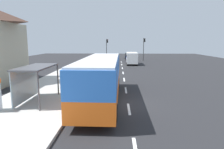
# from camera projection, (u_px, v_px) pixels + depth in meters

# --- Properties ---
(ground_plane) EXTENTS (56.00, 92.00, 0.04)m
(ground_plane) POSITION_uv_depth(u_px,v_px,m) (121.00, 73.00, 27.52)
(ground_plane) COLOR #262628
(sidewalk_platform) EXTENTS (6.20, 30.00, 0.18)m
(sidewalk_platform) POSITION_uv_depth(u_px,v_px,m) (45.00, 95.00, 15.87)
(sidewalk_platform) COLOR beige
(sidewalk_platform) RESTS_ON ground
(lane_stripe_seg_1) EXTENTS (0.16, 2.20, 0.01)m
(lane_stripe_seg_1) POSITION_uv_depth(u_px,v_px,m) (129.00, 109.00, 12.73)
(lane_stripe_seg_1) COLOR silver
(lane_stripe_seg_1) RESTS_ON ground
(lane_stripe_seg_2) EXTENTS (0.16, 2.20, 0.01)m
(lane_stripe_seg_2) POSITION_uv_depth(u_px,v_px,m) (126.00, 90.00, 17.65)
(lane_stripe_seg_2) COLOR silver
(lane_stripe_seg_2) RESTS_ON ground
(lane_stripe_seg_3) EXTENTS (0.16, 2.20, 0.01)m
(lane_stripe_seg_3) POSITION_uv_depth(u_px,v_px,m) (124.00, 80.00, 22.58)
(lane_stripe_seg_3) COLOR silver
(lane_stripe_seg_3) RESTS_ON ground
(lane_stripe_seg_4) EXTENTS (0.16, 2.20, 0.01)m
(lane_stripe_seg_4) POSITION_uv_depth(u_px,v_px,m) (123.00, 73.00, 27.51)
(lane_stripe_seg_4) COLOR silver
(lane_stripe_seg_4) RESTS_ON ground
(lane_stripe_seg_5) EXTENTS (0.16, 2.20, 0.01)m
(lane_stripe_seg_5) POSITION_uv_depth(u_px,v_px,m) (122.00, 68.00, 32.44)
(lane_stripe_seg_5) COLOR silver
(lane_stripe_seg_5) RESTS_ON ground
(lane_stripe_seg_6) EXTENTS (0.16, 2.20, 0.01)m
(lane_stripe_seg_6) POSITION_uv_depth(u_px,v_px,m) (122.00, 65.00, 37.37)
(lane_stripe_seg_6) COLOR silver
(lane_stripe_seg_6) RESTS_ON ground
(lane_stripe_seg_7) EXTENTS (0.16, 2.20, 0.01)m
(lane_stripe_seg_7) POSITION_uv_depth(u_px,v_px,m) (121.00, 62.00, 42.29)
(lane_stripe_seg_7) COLOR silver
(lane_stripe_seg_7) RESTS_ON ground
(bus) EXTENTS (2.71, 11.05, 3.21)m
(bus) POSITION_uv_depth(u_px,v_px,m) (101.00, 77.00, 14.14)
(bus) COLOR orange
(bus) RESTS_ON ground
(white_van) EXTENTS (2.13, 5.25, 2.30)m
(white_van) POSITION_uv_depth(u_px,v_px,m) (132.00, 58.00, 37.48)
(white_van) COLOR white
(white_van) RESTS_ON ground
(sedan_near) EXTENTS (2.05, 4.50, 1.52)m
(sedan_near) POSITION_uv_depth(u_px,v_px,m) (129.00, 56.00, 50.71)
(sedan_near) COLOR black
(sedan_near) RESTS_ON ground
(sedan_far) EXTENTS (1.85, 4.40, 1.52)m
(sedan_far) POSITION_uv_depth(u_px,v_px,m) (130.00, 58.00, 43.87)
(sedan_far) COLOR navy
(sedan_far) RESTS_ON ground
(recycling_bin_green) EXTENTS (0.52, 0.52, 0.95)m
(recycling_bin_green) POSITION_uv_depth(u_px,v_px,m) (71.00, 89.00, 15.32)
(recycling_bin_green) COLOR green
(recycling_bin_green) RESTS_ON sidewalk_platform
(recycling_bin_yellow) EXTENTS (0.52, 0.52, 0.95)m
(recycling_bin_yellow) POSITION_uv_depth(u_px,v_px,m) (73.00, 87.00, 16.01)
(recycling_bin_yellow) COLOR yellow
(recycling_bin_yellow) RESTS_ON sidewalk_platform
(traffic_light_near_side) EXTENTS (0.49, 0.28, 5.21)m
(traffic_light_near_side) POSITION_uv_depth(u_px,v_px,m) (144.00, 46.00, 44.67)
(traffic_light_near_side) COLOR #2D2D2D
(traffic_light_near_side) RESTS_ON ground
(traffic_light_far_side) EXTENTS (0.49, 0.28, 5.01)m
(traffic_light_far_side) POSITION_uv_depth(u_px,v_px,m) (107.00, 46.00, 45.74)
(traffic_light_far_side) COLOR #2D2D2D
(traffic_light_far_side) RESTS_ON ground
(bus_shelter) EXTENTS (1.80, 4.00, 2.50)m
(bus_shelter) POSITION_uv_depth(u_px,v_px,m) (32.00, 75.00, 13.47)
(bus_shelter) COLOR #4C4C51
(bus_shelter) RESTS_ON sidewalk_platform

